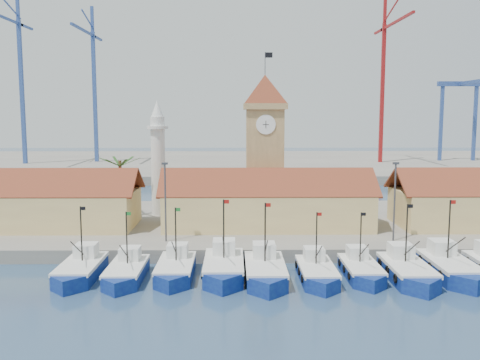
{
  "coord_description": "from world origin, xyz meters",
  "views": [
    {
      "loc": [
        -4.29,
        -47.63,
        16.02
      ],
      "look_at": [
        -3.49,
        18.0,
        7.77
      ],
      "focal_mm": 40.0,
      "sensor_mm": 36.0,
      "label": 1
    }
  ],
  "objects_px": {
    "minaret": "(158,158)",
    "boat_0": "(80,271)",
    "clock_tower": "(265,143)",
    "boat_5": "(317,274)"
  },
  "relations": [
    {
      "from": "minaret",
      "to": "clock_tower",
      "type": "bearing_deg",
      "value": -7.61
    },
    {
      "from": "boat_0",
      "to": "boat_5",
      "type": "bearing_deg",
      "value": -2.4
    },
    {
      "from": "boat_0",
      "to": "minaret",
      "type": "distance_m",
      "value": 26.99
    },
    {
      "from": "clock_tower",
      "to": "boat_0",
      "type": "bearing_deg",
      "value": -129.79
    },
    {
      "from": "boat_0",
      "to": "clock_tower",
      "type": "height_order",
      "value": "clock_tower"
    },
    {
      "from": "boat_0",
      "to": "boat_5",
      "type": "relative_size",
      "value": 1.07
    },
    {
      "from": "boat_5",
      "to": "clock_tower",
      "type": "height_order",
      "value": "clock_tower"
    },
    {
      "from": "boat_5",
      "to": "clock_tower",
      "type": "xyz_separation_m",
      "value": [
        -3.72,
        24.06,
        11.25
      ]
    },
    {
      "from": "boat_0",
      "to": "clock_tower",
      "type": "distance_m",
      "value": 32.07
    },
    {
      "from": "minaret",
      "to": "boat_0",
      "type": "bearing_deg",
      "value": -99.57
    }
  ]
}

